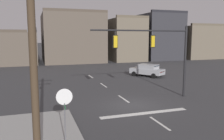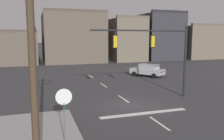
# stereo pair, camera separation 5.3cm
# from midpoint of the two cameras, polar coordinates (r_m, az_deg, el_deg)

# --- Properties ---
(ground_plane) EXTENTS (400.00, 400.00, 0.00)m
(ground_plane) POSITION_cam_midpoint_polar(r_m,az_deg,el_deg) (18.37, 5.17, -8.47)
(ground_plane) COLOR #353538
(sidewalk_near_corner) EXTENTS (5.00, 8.00, 0.15)m
(sidewalk_near_corner) POSITION_cam_midpoint_polar(r_m,az_deg,el_deg) (13.18, -18.88, -15.31)
(sidewalk_near_corner) COLOR gray
(sidewalk_near_corner) RESTS_ON ground
(stop_bar_paint) EXTENTS (6.40, 0.50, 0.01)m
(stop_bar_paint) POSITION_cam_midpoint_polar(r_m,az_deg,el_deg) (16.64, 7.95, -10.27)
(stop_bar_paint) COLOR silver
(stop_bar_paint) RESTS_ON ground
(lane_centreline) EXTENTS (0.16, 26.40, 0.01)m
(lane_centreline) POSITION_cam_midpoint_polar(r_m,az_deg,el_deg) (20.15, 2.89, -6.95)
(lane_centreline) COLOR silver
(lane_centreline) RESTS_ON ground
(signal_mast_near_side) EXTENTS (8.50, 0.41, 6.15)m
(signal_mast_near_side) POSITION_cam_midpoint_polar(r_m,az_deg,el_deg) (19.90, 11.29, 5.14)
(signal_mast_near_side) COLOR black
(signal_mast_near_side) RESTS_ON ground
(stop_sign) EXTENTS (0.76, 0.64, 2.83)m
(stop_sign) POSITION_cam_midpoint_polar(r_m,az_deg,el_deg) (11.29, -11.37, -7.84)
(stop_sign) COLOR #56565B
(stop_sign) RESTS_ON ground
(car_lot_nearside) EXTENTS (3.97, 4.65, 1.61)m
(car_lot_nearside) POSITION_cam_midpoint_polar(r_m,az_deg,el_deg) (31.57, 8.59, 0.01)
(car_lot_nearside) COLOR #9EA0A5
(car_lot_nearside) RESTS_ON ground
(utility_pole) EXTENTS (2.20, 2.72, 8.51)m
(utility_pole) POSITION_cam_midpoint_polar(r_m,az_deg,el_deg) (8.56, -18.53, 3.94)
(utility_pole) COLOR #423323
(utility_pole) RESTS_ON ground
(building_row) EXTENTS (54.18, 13.44, 10.76)m
(building_row) POSITION_cam_midpoint_polar(r_m,az_deg,el_deg) (53.30, 0.45, 7.15)
(building_row) COLOR brown
(building_row) RESTS_ON ground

